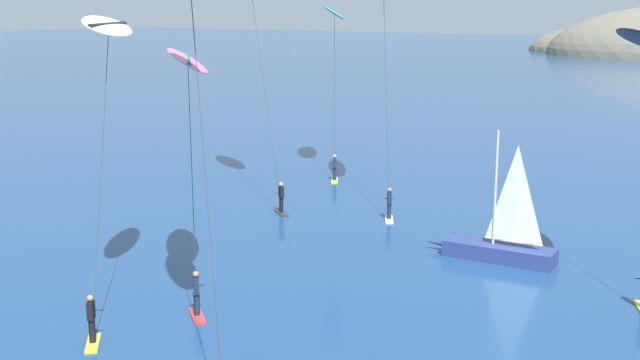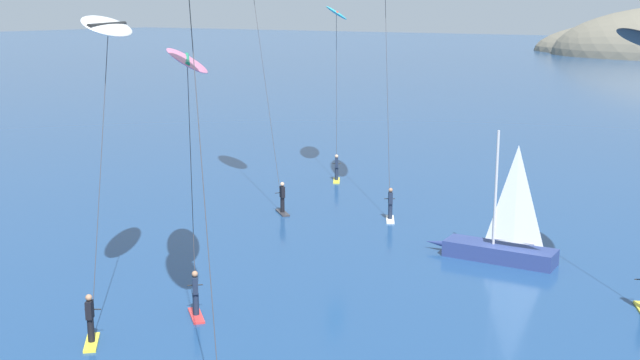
% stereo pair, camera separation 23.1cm
% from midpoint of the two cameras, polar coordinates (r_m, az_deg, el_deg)
% --- Properties ---
extents(sailboat_near, '(5.93, 1.66, 5.70)m').
position_cam_midpoint_polar(sailboat_near, '(35.85, 12.00, -4.53)').
color(sailboat_near, navy).
rests_on(sailboat_near, ground).
extents(kitesurfer_pink, '(5.02, 5.22, 9.43)m').
position_cam_midpoint_polar(kitesurfer_pink, '(29.37, -9.57, 7.32)').
color(kitesurfer_pink, red).
rests_on(kitesurfer_pink, ground).
extents(kitesurfer_green, '(6.53, 6.15, 12.16)m').
position_cam_midpoint_polar(kitesurfer_green, '(23.39, -9.37, 12.01)').
color(kitesurfer_green, red).
rests_on(kitesurfer_green, ground).
extents(kitesurfer_cyan, '(3.99, 5.41, 10.91)m').
position_cam_midpoint_polar(kitesurfer_cyan, '(51.94, 0.89, 10.97)').
color(kitesurfer_cyan, yellow).
rests_on(kitesurfer_cyan, ground).
extents(kitesurfer_white, '(4.82, 6.59, 10.59)m').
position_cam_midpoint_polar(kitesurfer_white, '(29.31, -15.12, 8.91)').
color(kitesurfer_white, yellow).
rests_on(kitesurfer_white, ground).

